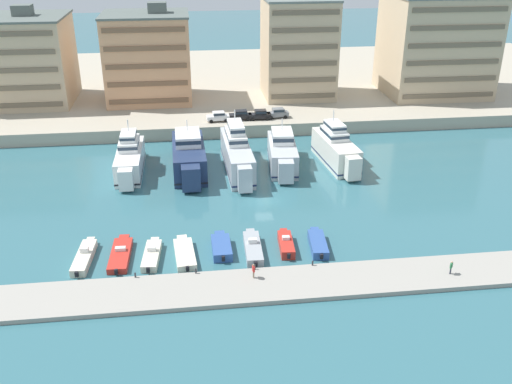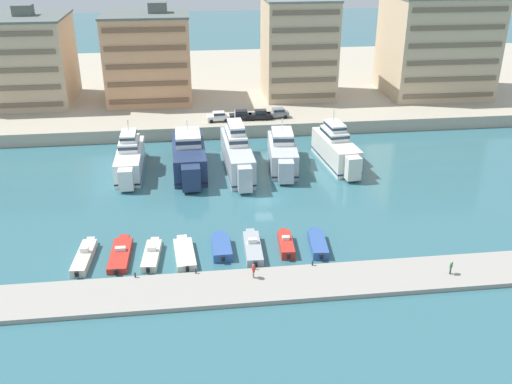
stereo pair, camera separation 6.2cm
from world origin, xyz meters
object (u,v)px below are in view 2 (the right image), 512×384
object	(u,v)px
car_black_mid_left	(260,114)
motorboat_cream_mid_left	(152,255)
yacht_silver_center_left	(283,153)
motorboat_blue_right	(318,244)
motorboat_cream_far_left	(84,257)
car_white_far_left	(218,116)
car_grey_center_left	(278,113)
motorboat_grey_center_right	(253,248)
yacht_silver_mid_left	(237,153)
yacht_ivory_center	(336,149)
car_black_left	(241,115)
motorboat_red_left	(121,254)
motorboat_blue_center	(221,247)
pedestrian_near_edge	(451,266)
motorboat_cream_center_left	(185,253)
yacht_white_far_left	(130,158)
pedestrian_mid_deck	(253,270)
motorboat_red_mid_right	(286,244)
yacht_navy_left	(189,156)

from	to	relation	value
car_black_mid_left	motorboat_cream_mid_left	bearing A→B (deg)	-112.92
yacht_silver_center_left	motorboat_blue_right	bearing A→B (deg)	-90.00
motorboat_cream_far_left	car_white_far_left	distance (m)	46.39
motorboat_cream_far_left	car_grey_center_left	bearing A→B (deg)	55.90
motorboat_grey_center_right	car_white_far_left	bearing A→B (deg)	91.66
motorboat_cream_far_left	car_black_mid_left	bearing A→B (deg)	58.76
yacht_silver_mid_left	yacht_ivory_center	size ratio (longest dim) A/B	1.19
motorboat_blue_right	car_black_mid_left	size ratio (longest dim) A/B	1.65
car_black_left	motorboat_red_left	bearing A→B (deg)	-113.21
motorboat_blue_right	car_white_far_left	distance (m)	44.08
motorboat_red_left	motorboat_grey_center_right	xyz separation A→B (m)	(15.38, -0.80, 0.19)
motorboat_blue_center	pedestrian_near_edge	bearing A→B (deg)	-19.80
motorboat_red_left	car_white_far_left	world-z (taller)	car_white_far_left
motorboat_grey_center_right	car_black_left	distance (m)	43.73
motorboat_cream_center_left	car_black_left	bearing A→B (deg)	75.87
motorboat_cream_mid_left	yacht_white_far_left	bearing A→B (deg)	99.28
motorboat_blue_center	yacht_silver_center_left	bearing A→B (deg)	65.38
motorboat_cream_center_left	pedestrian_mid_deck	xyz separation A→B (m)	(7.33, -6.21, 1.14)
yacht_silver_center_left	motorboat_cream_mid_left	distance (m)	32.40
motorboat_blue_center	motorboat_red_mid_right	world-z (taller)	motorboat_red_mid_right
car_black_left	pedestrian_mid_deck	world-z (taller)	car_black_left
yacht_white_far_left	motorboat_grey_center_right	world-z (taller)	yacht_white_far_left
yacht_ivory_center	motorboat_blue_center	world-z (taller)	yacht_ivory_center
motorboat_grey_center_right	pedestrian_mid_deck	xyz separation A→B (m)	(-0.66, -6.13, 0.95)
motorboat_red_mid_right	car_black_left	xyz separation A→B (m)	(-1.08, 43.10, 2.74)
yacht_ivory_center	car_grey_center_left	bearing A→B (deg)	110.13
yacht_silver_center_left	motorboat_grey_center_right	world-z (taller)	yacht_silver_center_left
yacht_silver_center_left	motorboat_cream_far_left	bearing A→B (deg)	-137.20
motorboat_red_left	pedestrian_mid_deck	distance (m)	16.31
yacht_navy_left	motorboat_grey_center_right	xyz separation A→B (m)	(6.95, -25.92, -1.85)
car_black_left	yacht_silver_center_left	bearing A→B (deg)	-74.58
motorboat_blue_center	motorboat_grey_center_right	xyz separation A→B (m)	(3.66, -0.77, 0.03)
car_white_far_left	motorboat_grey_center_right	bearing A→B (deg)	-88.34
yacht_ivory_center	car_white_far_left	distance (m)	24.83
yacht_navy_left	motorboat_cream_center_left	distance (m)	25.93
yacht_silver_center_left	car_black_left	distance (m)	18.39
yacht_ivory_center	pedestrian_mid_deck	size ratio (longest dim) A/B	9.41
motorboat_cream_center_left	car_black_left	world-z (taller)	car_black_left
yacht_silver_mid_left	motorboat_cream_far_left	world-z (taller)	yacht_silver_mid_left
yacht_silver_center_left	yacht_silver_mid_left	bearing A→B (deg)	-175.65
motorboat_blue_right	car_white_far_left	xyz separation A→B (m)	(-9.09, 43.05, 2.78)
motorboat_blue_center	motorboat_cream_far_left	bearing A→B (deg)	-179.35
motorboat_grey_center_right	car_grey_center_left	distance (m)	45.17
pedestrian_near_edge	car_grey_center_left	bearing A→B (deg)	101.72
yacht_silver_center_left	car_black_mid_left	xyz separation A→B (m)	(-1.30, 17.55, 1.03)
motorboat_red_mid_right	car_grey_center_left	bearing A→B (deg)	82.27
yacht_silver_center_left	pedestrian_near_edge	distance (m)	36.24
yacht_white_far_left	yacht_silver_center_left	world-z (taller)	yacht_white_far_left
yacht_white_far_left	motorboat_blue_right	distance (m)	35.64
yacht_silver_mid_left	motorboat_red_mid_right	world-z (taller)	yacht_silver_mid_left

